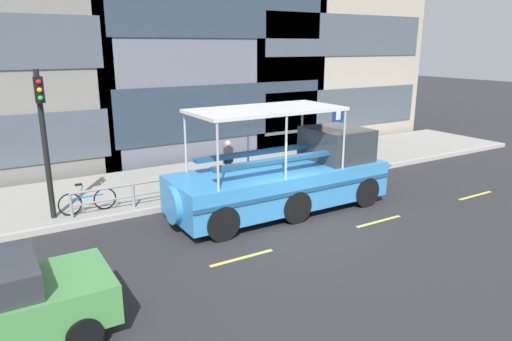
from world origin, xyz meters
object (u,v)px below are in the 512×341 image
(parking_sign, at_px, (337,126))
(leaned_bicycle, at_px, (88,201))
(pedestrian_mid_left, at_px, (228,158))
(traffic_light_pole, at_px, (44,131))
(duck_tour_boat, at_px, (293,176))
(pedestrian_near_bow, at_px, (303,145))

(parking_sign, distance_m, leaned_bicycle, 10.28)
(parking_sign, bearing_deg, pedestrian_mid_left, 178.21)
(traffic_light_pole, relative_size, duck_tour_boat, 0.49)
(traffic_light_pole, height_order, leaned_bicycle, traffic_light_pole)
(duck_tour_boat, height_order, pedestrian_near_bow, duck_tour_boat)
(parking_sign, height_order, duck_tour_boat, duck_tour_boat)
(duck_tour_boat, relative_size, pedestrian_near_bow, 5.38)
(duck_tour_boat, xyz_separation_m, pedestrian_mid_left, (-0.81, 2.93, 0.10))
(pedestrian_near_bow, bearing_deg, duck_tour_boat, -131.18)
(pedestrian_mid_left, bearing_deg, pedestrian_near_bow, 6.63)
(duck_tour_boat, bearing_deg, pedestrian_near_bow, 48.82)
(pedestrian_near_bow, distance_m, pedestrian_mid_left, 3.78)
(parking_sign, height_order, pedestrian_mid_left, parking_sign)
(parking_sign, distance_m, pedestrian_mid_left, 5.11)
(traffic_light_pole, bearing_deg, duck_tour_boat, -20.21)
(traffic_light_pole, relative_size, pedestrian_mid_left, 2.64)
(parking_sign, distance_m, duck_tour_boat, 5.14)
(pedestrian_near_bow, bearing_deg, pedestrian_mid_left, -173.37)
(leaned_bicycle, height_order, pedestrian_near_bow, pedestrian_near_bow)
(leaned_bicycle, relative_size, pedestrian_mid_left, 1.05)
(leaned_bicycle, height_order, duck_tour_boat, duck_tour_boat)
(duck_tour_boat, bearing_deg, traffic_light_pole, 159.79)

